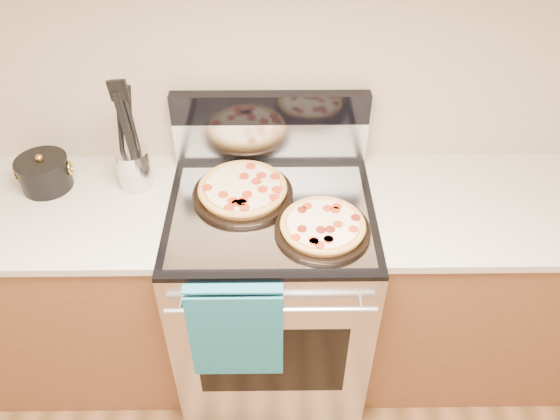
{
  "coord_description": "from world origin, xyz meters",
  "views": [
    {
      "loc": [
        0.02,
        0.14,
        2.23
      ],
      "look_at": [
        0.03,
        1.55,
        1.0
      ],
      "focal_mm": 35.0,
      "sensor_mm": 36.0,
      "label": 1
    }
  ],
  "objects_px": {
    "range_body": "(272,293)",
    "pepperoni_pizza_front": "(323,227)",
    "utensil_crock": "(134,168)",
    "pepperoni_pizza_back": "(243,190)",
    "saucepan": "(45,175)"
  },
  "relations": [
    {
      "from": "range_body",
      "to": "pepperoni_pizza_front",
      "type": "xyz_separation_m",
      "value": [
        0.18,
        -0.13,
        0.5
      ]
    },
    {
      "from": "range_body",
      "to": "utensil_crock",
      "type": "relative_size",
      "value": 5.69
    },
    {
      "from": "range_body",
      "to": "pepperoni_pizza_front",
      "type": "height_order",
      "value": "pepperoni_pizza_front"
    },
    {
      "from": "range_body",
      "to": "utensil_crock",
      "type": "distance_m",
      "value": 0.76
    },
    {
      "from": "range_body",
      "to": "pepperoni_pizza_back",
      "type": "relative_size",
      "value": 2.43
    },
    {
      "from": "pepperoni_pizza_front",
      "to": "saucepan",
      "type": "bearing_deg",
      "value": 164.77
    },
    {
      "from": "utensil_crock",
      "to": "saucepan",
      "type": "xyz_separation_m",
      "value": [
        -0.34,
        -0.01,
        -0.02
      ]
    },
    {
      "from": "range_body",
      "to": "pepperoni_pizza_front",
      "type": "bearing_deg",
      "value": -35.84
    },
    {
      "from": "range_body",
      "to": "pepperoni_pizza_back",
      "type": "height_order",
      "value": "pepperoni_pizza_back"
    },
    {
      "from": "pepperoni_pizza_back",
      "to": "pepperoni_pizza_front",
      "type": "xyz_separation_m",
      "value": [
        0.28,
        -0.2,
        -0.0
      ]
    },
    {
      "from": "saucepan",
      "to": "pepperoni_pizza_front",
      "type": "bearing_deg",
      "value": -15.23
    },
    {
      "from": "pepperoni_pizza_front",
      "to": "saucepan",
      "type": "xyz_separation_m",
      "value": [
        -1.04,
        0.28,
        0.02
      ]
    },
    {
      "from": "saucepan",
      "to": "range_body",
      "type": "bearing_deg",
      "value": -10.1
    },
    {
      "from": "range_body",
      "to": "saucepan",
      "type": "relative_size",
      "value": 4.8
    },
    {
      "from": "pepperoni_pizza_front",
      "to": "saucepan",
      "type": "relative_size",
      "value": 1.76
    }
  ]
}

